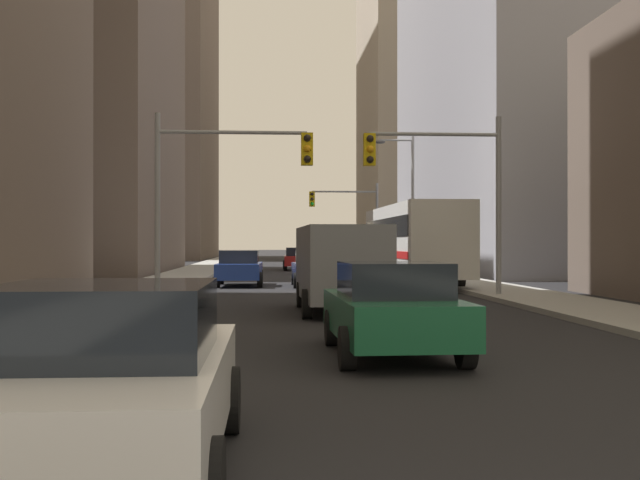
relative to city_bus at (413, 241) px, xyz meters
name	(u,v)px	position (x,y,z in m)	size (l,w,h in m)	color
sidewalk_left	(201,269)	(-10.71, 19.17, -1.85)	(3.06, 160.00, 0.15)	#9E9E99
sidewalk_right	(393,269)	(2.28, 19.17, -1.85)	(3.06, 160.00, 0.15)	#9E9E99
city_bus	(413,241)	(0.00, 0.00, 0.00)	(2.67, 11.53, 3.40)	silver
cargo_van_grey	(340,264)	(-4.35, -12.66, -0.64)	(2.16, 5.26, 2.26)	slate
sedan_white	(107,379)	(-7.50, -26.78, -1.16)	(1.95, 4.21, 1.52)	white
sedan_green	(392,309)	(-4.25, -20.55, -1.16)	(1.95, 4.24, 1.52)	#195938
sedan_blue	(240,268)	(-7.45, 0.07, -1.16)	(1.95, 4.25, 1.52)	navy
sedan_navy	(316,268)	(-4.25, -0.54, -1.16)	(1.95, 4.24, 1.52)	#141E4C
sedan_red	(298,259)	(-4.24, 18.89, -1.16)	(1.95, 4.24, 1.52)	maroon
traffic_signal_near_left	(227,172)	(-7.57, -7.88, 2.17)	(5.08, 0.44, 6.00)	gray
traffic_signal_near_right	(440,174)	(-0.62, -7.88, 2.15)	(4.58, 0.44, 6.00)	gray
traffic_signal_far_right	(347,210)	(-0.74, 20.56, 2.16)	(4.83, 0.44, 6.00)	gray
street_lamp_right	(407,193)	(1.13, 7.76, 2.58)	(2.12, 0.32, 7.50)	gray
building_left_mid_office	(3,54)	(-22.82, 16.54, 11.70)	(20.33, 21.72, 27.26)	#66564C
building_left_far_tower	(124,38)	(-23.42, 60.67, 24.48)	(20.66, 29.40, 52.83)	#66564C
building_right_mid_block	(571,20)	(13.60, 16.52, 14.54)	(18.30, 27.74, 32.95)	#93939E
building_right_far_highrise	(425,37)	(12.23, 56.67, 24.10)	(14.07, 19.97, 52.05)	#B7A893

